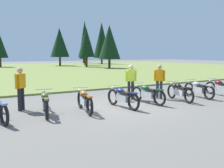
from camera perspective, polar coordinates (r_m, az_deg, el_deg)
name	(u,v)px	position (r m, az deg, el deg)	size (l,w,h in m)	color
ground_plane	(119,107)	(10.80, 1.65, -5.06)	(140.00, 140.00, 0.00)	slate
grass_moorland	(7,71)	(36.26, -22.04, 2.75)	(80.00, 44.00, 0.10)	olive
forest_treeline	(14,39)	(44.09, -20.69, 9.18)	(45.13, 29.58, 9.07)	#47331E
motorcycle_olive	(45,103)	(9.63, -14.46, -4.05)	(0.74, 2.07, 0.88)	black
motorcycle_orange	(85,100)	(9.91, -6.04, -3.59)	(0.66, 2.08, 0.88)	black
motorcycle_navy	(122,97)	(10.59, 2.31, -2.89)	(0.62, 2.10, 0.88)	black
motorcycle_british_green	(147,94)	(11.59, 7.80, -2.12)	(0.62, 2.10, 0.88)	black
motorcycle_black	(180,92)	(12.53, 14.66, -1.63)	(0.69, 2.08, 0.88)	black
motorcycle_silver	(198,89)	(13.75, 18.47, -1.04)	(0.62, 2.10, 0.88)	black
motorcycle_maroon	(221,87)	(14.76, 22.81, -0.71)	(0.62, 2.10, 0.88)	black
rider_in_hivis_vest	(21,86)	(10.59, -19.45, -0.47)	(0.45, 0.40, 1.67)	black
rider_checking_bike	(131,80)	(12.54, 4.16, 0.93)	(0.51, 0.35, 1.67)	black
rider_with_back_turned	(159,79)	(12.86, 10.36, 0.98)	(0.42, 0.41, 1.67)	#2D2D38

